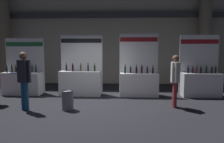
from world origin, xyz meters
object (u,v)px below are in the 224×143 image
at_px(exhibitor_booth_0, 23,81).
at_px(trash_bin, 68,100).
at_px(exhibitor_booth_2, 139,81).
at_px(exhibitor_booth_1, 81,80).
at_px(exhibitor_booth_3, 200,82).
at_px(visitor_3, 175,76).
at_px(visitor_4, 24,76).

xyz_separation_m(exhibitor_booth_0, trash_bin, (2.53, -2.25, -0.28)).
bearing_deg(exhibitor_booth_2, exhibitor_booth_1, 179.71).
height_order(exhibitor_booth_2, exhibitor_booth_3, exhibitor_booth_2).
height_order(exhibitor_booth_2, visitor_3, exhibitor_booth_2).
distance_m(exhibitor_booth_2, visitor_4, 4.44).
bearing_deg(visitor_3, exhibitor_booth_1, -110.90).
distance_m(exhibitor_booth_2, exhibitor_booth_3, 2.52).
distance_m(exhibitor_booth_3, trash_bin, 5.43).
bearing_deg(exhibitor_booth_1, visitor_3, -26.28).
xyz_separation_m(exhibitor_booth_2, trash_bin, (-2.44, -2.18, -0.30)).
bearing_deg(exhibitor_booth_3, visitor_4, -160.01).
bearing_deg(exhibitor_booth_0, exhibitor_booth_3, -0.50).
relative_size(exhibitor_booth_0, exhibitor_booth_1, 0.95).
height_order(trash_bin, visitor_4, visitor_4).
distance_m(exhibitor_booth_0, visitor_3, 6.29).
distance_m(exhibitor_booth_0, trash_bin, 3.39).
bearing_deg(exhibitor_booth_3, exhibitor_booth_2, -179.99).
bearing_deg(exhibitor_booth_3, visitor_3, -130.68).
bearing_deg(exhibitor_booth_3, exhibitor_booth_1, 179.86).
bearing_deg(exhibitor_booth_1, trash_bin, -89.81).
height_order(exhibitor_booth_1, visitor_4, exhibitor_booth_1).
distance_m(trash_bin, visitor_4, 1.56).
distance_m(exhibitor_booth_1, exhibitor_booth_2, 2.45).
height_order(trash_bin, visitor_3, visitor_3).
bearing_deg(exhibitor_booth_1, exhibitor_booth_2, -0.29).
distance_m(exhibitor_booth_1, exhibitor_booth_3, 4.97).
xyz_separation_m(visitor_3, visitor_4, (-4.82, -0.57, 0.07)).
relative_size(exhibitor_booth_2, exhibitor_booth_3, 1.02).
bearing_deg(exhibitor_booth_1, exhibitor_booth_0, 178.78).
relative_size(exhibitor_booth_0, trash_bin, 3.88).
bearing_deg(exhibitor_booth_2, trash_bin, -138.19).
distance_m(exhibitor_booth_0, exhibitor_booth_3, 7.49).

